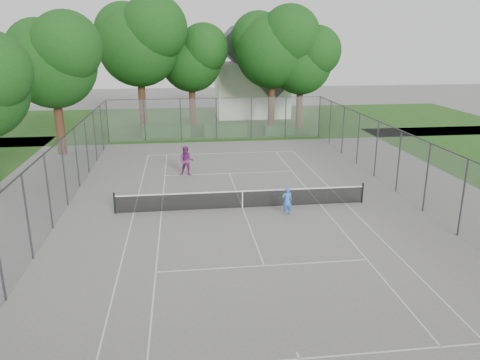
{
  "coord_description": "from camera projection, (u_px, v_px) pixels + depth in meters",
  "views": [
    {
      "loc": [
        -2.96,
        -22.35,
        8.42
      ],
      "look_at": [
        0.0,
        1.0,
        1.2
      ],
      "focal_mm": 35.0,
      "sensor_mm": 36.0,
      "label": 1
    }
  ],
  "objects": [
    {
      "name": "tree_far_left",
      "position": [
        140.0,
        39.0,
        41.54
      ],
      "size": [
        8.37,
        7.64,
        12.04
      ],
      "color": "#3C2216",
      "rests_on": "ground"
    },
    {
      "name": "tree_far_right",
      "position": [
        302.0,
        58.0,
        43.36
      ],
      "size": [
        6.6,
        6.03,
        9.49
      ],
      "color": "#3C2216",
      "rests_on": "ground"
    },
    {
      "name": "tennis_net",
      "position": [
        242.0,
        199.0,
        23.88
      ],
      "size": [
        12.87,
        0.1,
        1.1
      ],
      "color": "black",
      "rests_on": "ground"
    },
    {
      "name": "hedge_mid",
      "position": [
        225.0,
        130.0,
        41.16
      ],
      "size": [
        3.7,
        1.06,
        1.16
      ],
      "primitive_type": "cube",
      "color": "#1F4D18",
      "rests_on": "ground"
    },
    {
      "name": "tree_far_midleft",
      "position": [
        192.0,
        56.0,
        44.74
      ],
      "size": [
        6.77,
        6.18,
        9.73
      ],
      "color": "#3C2216",
      "rests_on": "ground"
    },
    {
      "name": "woman_player",
      "position": [
        186.0,
        161.0,
        29.43
      ],
      "size": [
        1.02,
        0.86,
        1.88
      ],
      "primitive_type": "imported",
      "rotation": [
        0.0,
        0.0,
        -0.17
      ],
      "color": "#6F2567",
      "rests_on": "ground"
    },
    {
      "name": "hedge_left",
      "position": [
        166.0,
        131.0,
        41.05
      ],
      "size": [
        4.27,
        1.28,
        1.07
      ],
      "primitive_type": "cube",
      "color": "#1F4D18",
      "rests_on": "ground"
    },
    {
      "name": "house",
      "position": [
        252.0,
        80.0,
        51.1
      ],
      "size": [
        7.7,
        5.96,
        9.58
      ],
      "color": "white",
      "rests_on": "ground"
    },
    {
      "name": "court_markings",
      "position": [
        242.0,
        208.0,
        24.02
      ],
      "size": [
        11.03,
        23.83,
        0.01
      ],
      "color": "silver",
      "rests_on": "ground"
    },
    {
      "name": "tree_far_midright",
      "position": [
        274.0,
        44.0,
        42.87
      ],
      "size": [
        7.85,
        7.16,
        11.28
      ],
      "color": "#3C2216",
      "rests_on": "ground"
    },
    {
      "name": "ground",
      "position": [
        242.0,
        208.0,
        24.03
      ],
      "size": [
        120.0,
        120.0,
        0.0
      ],
      "primitive_type": "plane",
      "color": "slate",
      "rests_on": "ground"
    },
    {
      "name": "perimeter_fence",
      "position": [
        242.0,
        174.0,
        23.5
      ],
      "size": [
        18.08,
        34.08,
        3.52
      ],
      "color": "#38383D",
      "rests_on": "ground"
    },
    {
      "name": "grass_far",
      "position": [
        210.0,
        121.0,
        48.68
      ],
      "size": [
        60.0,
        20.0,
        0.0
      ],
      "primitive_type": "cube",
      "color": "#1E4413",
      "rests_on": "ground"
    },
    {
      "name": "hedge_right",
      "position": [
        280.0,
        130.0,
        41.86
      ],
      "size": [
        2.76,
        1.01,
        0.83
      ],
      "primitive_type": "cube",
      "color": "#1F4D18",
      "rests_on": "ground"
    },
    {
      "name": "girl_player",
      "position": [
        287.0,
        201.0,
        22.92
      ],
      "size": [
        0.55,
        0.39,
        1.43
      ],
      "primitive_type": "imported",
      "rotation": [
        0.0,
        0.0,
        3.24
      ],
      "color": "blue",
      "rests_on": "ground"
    },
    {
      "name": "tree_side_back",
      "position": [
        53.0,
        57.0,
        33.06
      ],
      "size": [
        7.13,
        6.51,
        10.25
      ],
      "color": "#3C2216",
      "rests_on": "ground"
    }
  ]
}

